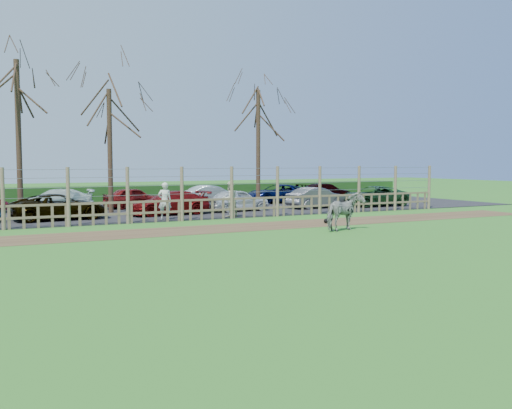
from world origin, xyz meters
name	(u,v)px	position (x,y,z in m)	size (l,w,h in m)	color
ground	(263,243)	(0.00, 0.00, 0.00)	(120.00, 120.00, 0.00)	#50A12F
dirt_strip	(212,229)	(0.00, 4.50, 0.01)	(34.00, 2.80, 0.01)	brown
asphalt	(143,210)	(0.00, 14.50, 0.02)	(44.00, 13.00, 0.04)	#232326
hedge	(114,194)	(0.00, 21.50, 0.55)	(46.00, 2.00, 1.10)	#1E4716
fence	(182,204)	(0.00, 8.00, 0.80)	(30.16, 0.16, 2.50)	brown
tree_left	(17,100)	(-6.50, 12.50, 5.62)	(4.80, 4.80, 7.88)	#3D2B1E
tree_mid	(109,121)	(-2.00, 13.50, 4.87)	(4.80, 4.80, 6.83)	#3D2B1E
tree_right	(258,120)	(7.00, 14.00, 5.24)	(4.80, 4.80, 7.35)	#3D2B1E
zebra	(345,212)	(4.48, 1.62, 0.76)	(0.82, 1.81, 1.52)	gray
visitor_a	(165,201)	(-0.58, 8.76, 0.90)	(0.63, 0.41, 1.72)	silver
visitor_b	(230,199)	(2.63, 8.52, 0.90)	(0.84, 0.65, 1.72)	beige
crow	(327,221)	(5.34, 4.16, 0.12)	(0.30, 0.23, 0.25)	black
car_2	(60,207)	(-4.96, 10.86, 0.64)	(1.99, 4.32, 1.20)	black
car_3	(169,203)	(0.35, 10.91, 0.64)	(1.68, 4.13, 1.20)	maroon
car_4	(238,200)	(4.35, 11.28, 0.64)	(1.42, 3.52, 1.20)	silver
car_5	(317,198)	(9.32, 11.10, 0.64)	(1.27, 3.64, 1.20)	slate
car_6	(373,196)	(13.11, 10.67, 0.64)	(1.99, 4.32, 1.20)	#234D26
car_9	(54,200)	(-4.55, 15.76, 0.64)	(1.68, 4.13, 1.20)	silver
car_10	(134,198)	(-0.17, 15.66, 0.64)	(1.42, 3.52, 1.20)	maroon
car_11	(212,195)	(4.94, 16.39, 0.64)	(1.27, 3.64, 1.20)	#AFC1BC
car_12	(278,194)	(9.37, 15.80, 0.64)	(1.99, 4.32, 1.20)	#070F3E
car_13	(325,192)	(13.29, 16.07, 0.64)	(1.68, 4.13, 1.20)	black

